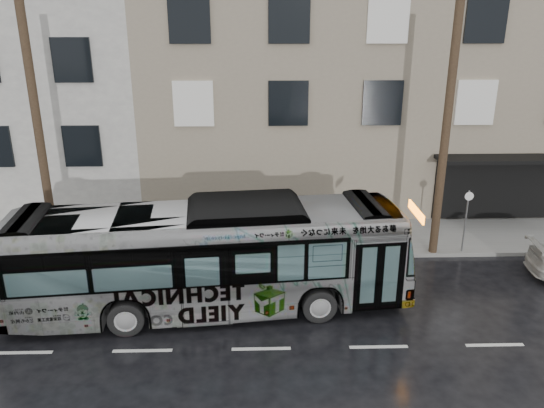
{
  "coord_description": "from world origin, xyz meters",
  "views": [
    {
      "loc": [
        -0.04,
        -14.7,
        8.5
      ],
      "look_at": [
        0.43,
        2.5,
        2.39
      ],
      "focal_mm": 35.0,
      "sensor_mm": 36.0,
      "label": 1
    }
  ],
  "objects_px": {
    "utility_pole_front": "(446,134)",
    "bus": "(208,257)",
    "sign_post": "(465,221)",
    "utility_pole_rear": "(39,136)"
  },
  "relations": [
    {
      "from": "utility_pole_front",
      "to": "bus",
      "type": "bearing_deg",
      "value": -156.32
    },
    {
      "from": "utility_pole_front",
      "to": "utility_pole_rear",
      "type": "distance_m",
      "value": 14.0
    },
    {
      "from": "sign_post",
      "to": "bus",
      "type": "bearing_deg",
      "value": -158.9
    },
    {
      "from": "utility_pole_front",
      "to": "sign_post",
      "type": "height_order",
      "value": "utility_pole_front"
    },
    {
      "from": "sign_post",
      "to": "bus",
      "type": "xyz_separation_m",
      "value": [
        -9.18,
        -3.54,
        0.33
      ]
    },
    {
      "from": "utility_pole_front",
      "to": "bus",
      "type": "distance_m",
      "value": 9.31
    },
    {
      "from": "utility_pole_rear",
      "to": "bus",
      "type": "distance_m",
      "value": 7.51
    },
    {
      "from": "utility_pole_front",
      "to": "bus",
      "type": "height_order",
      "value": "utility_pole_front"
    },
    {
      "from": "utility_pole_front",
      "to": "utility_pole_rear",
      "type": "relative_size",
      "value": 1.0
    },
    {
      "from": "utility_pole_front",
      "to": "sign_post",
      "type": "relative_size",
      "value": 3.75
    }
  ]
}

